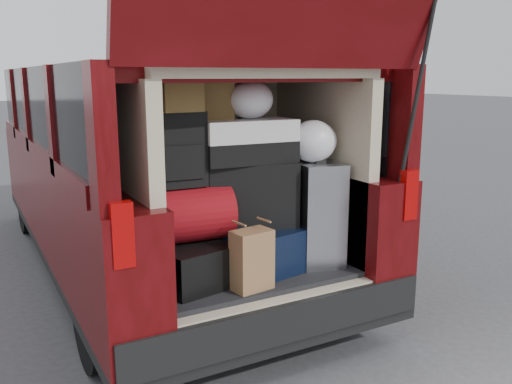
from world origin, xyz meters
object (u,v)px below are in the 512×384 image
Objects in this scene: twotone_duffel at (246,141)px; kraft_bag at (252,260)px; navy_hardshell at (250,246)px; backpack at (178,149)px; red_duffel at (187,214)px; black_hardshell at (186,259)px; silver_roller at (314,211)px; black_soft_case at (248,194)px.

kraft_bag is at bearing -109.99° from twotone_duffel.
navy_hardshell is 0.78m from backpack.
red_duffel is at bearing -172.72° from twotone_duffel.
twotone_duffel is at bearing 3.38° from backpack.
twotone_duffel reaches higher than navy_hardshell.
black_hardshell is 0.93× the size of silver_roller.
silver_roller is at bearing -22.37° from navy_hardshell.
navy_hardshell is (0.43, 0.01, 0.01)m from black_hardshell.
silver_roller reaches higher than black_hardshell.
red_duffel is 0.37m from backpack.
navy_hardshell is 1.08× the size of twotone_duffel.
backpack reaches higher than black_soft_case.
black_soft_case is 0.33m from twotone_duffel.
black_hardshell is 0.65m from backpack.
black_soft_case is at bearing 178.03° from silver_roller.
kraft_bag is 0.60× the size of twotone_duffel.
backpack is at bearing -164.99° from black_soft_case.
navy_hardshell is at bearing 19.30° from twotone_duffel.
black_soft_case reaches higher than red_duffel.
silver_roller is at bearing -2.12° from backpack.
navy_hardshell is 1.80× the size of kraft_bag.
kraft_bag is 0.71m from twotone_duffel.
silver_roller is at bearing 1.27° from red_duffel.
black_hardshell is at bearing -165.87° from black_soft_case.
backpack reaches higher than kraft_bag.
twotone_duffel reaches higher than kraft_bag.
navy_hardshell is 0.33m from black_soft_case.
backpack is at bearing -176.17° from black_hardshell.
black_hardshell is 1.77× the size of kraft_bag.
kraft_bag is 0.47m from black_soft_case.
kraft_bag is (-0.16, -0.33, 0.04)m from navy_hardshell.
black_soft_case is (-0.00, 0.01, 0.33)m from navy_hardshell.
backpack is 0.73× the size of twotone_duffel.
black_soft_case is at bearing 41.99° from twotone_duffel.
navy_hardshell is 1.24× the size of red_duffel.
red_duffel reaches higher than black_hardshell.
backpack reaches higher than navy_hardshell.
navy_hardshell is at bearing -54.62° from black_soft_case.
black_hardshell is 1.06× the size of twotone_duffel.
twotone_duffel is (0.13, 0.32, 0.62)m from kraft_bag.
kraft_bag is at bearing -103.45° from black_soft_case.
navy_hardshell is at bearing 179.34° from silver_roller.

